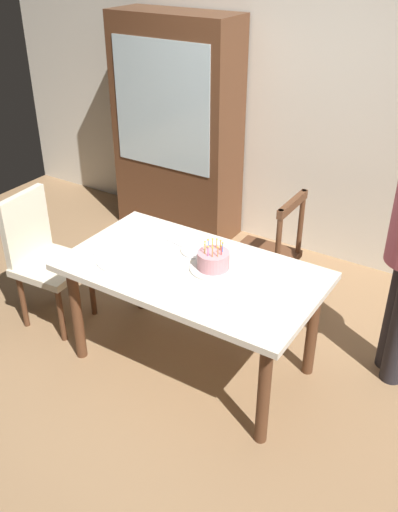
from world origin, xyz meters
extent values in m
plane|color=#93704C|center=(0.00, 0.00, 0.00)|extent=(6.40, 6.40, 0.00)
cube|color=silver|center=(0.00, 1.85, 1.30)|extent=(6.40, 0.10, 2.60)
cube|color=silver|center=(0.00, 0.00, 0.71)|extent=(1.53, 0.86, 0.04)
cylinder|color=#56331E|center=(-0.66, -0.33, 0.34)|extent=(0.07, 0.07, 0.69)
cylinder|color=#56331E|center=(0.66, -0.33, 0.34)|extent=(0.07, 0.07, 0.69)
cylinder|color=#56331E|center=(-0.66, 0.33, 0.34)|extent=(0.07, 0.07, 0.69)
cylinder|color=#56331E|center=(0.66, 0.33, 0.34)|extent=(0.07, 0.07, 0.69)
cylinder|color=silver|center=(0.11, 0.06, 0.73)|extent=(0.28, 0.28, 0.01)
cylinder|color=#D18C93|center=(0.11, 0.06, 0.79)|extent=(0.19, 0.19, 0.10)
cylinder|color=#E54C4C|center=(0.16, 0.06, 0.87)|extent=(0.01, 0.01, 0.05)
sphere|color=#FFC64C|center=(0.16, 0.06, 0.90)|extent=(0.01, 0.01, 0.01)
cylinder|color=#4C7FE5|center=(0.15, 0.09, 0.87)|extent=(0.01, 0.01, 0.05)
sphere|color=#FFC64C|center=(0.15, 0.09, 0.90)|extent=(0.01, 0.01, 0.01)
cylinder|color=#F2994C|center=(0.13, 0.11, 0.87)|extent=(0.01, 0.01, 0.05)
sphere|color=#FFC64C|center=(0.13, 0.11, 0.90)|extent=(0.01, 0.01, 0.01)
cylinder|color=#F2994C|center=(0.10, 0.11, 0.87)|extent=(0.01, 0.01, 0.05)
sphere|color=#FFC64C|center=(0.10, 0.11, 0.90)|extent=(0.01, 0.01, 0.01)
cylinder|color=yellow|center=(0.08, 0.10, 0.87)|extent=(0.01, 0.01, 0.05)
sphere|color=#FFC64C|center=(0.08, 0.10, 0.90)|extent=(0.01, 0.01, 0.01)
cylinder|color=#4C7FE5|center=(0.06, 0.08, 0.87)|extent=(0.01, 0.01, 0.05)
sphere|color=#FFC64C|center=(0.06, 0.08, 0.90)|extent=(0.01, 0.01, 0.01)
cylinder|color=#F2994C|center=(0.06, 0.05, 0.87)|extent=(0.01, 0.01, 0.05)
sphere|color=#FFC64C|center=(0.06, 0.05, 0.90)|extent=(0.01, 0.01, 0.01)
cylinder|color=yellow|center=(0.08, 0.02, 0.87)|extent=(0.01, 0.01, 0.05)
sphere|color=#FFC64C|center=(0.08, 0.02, 0.90)|extent=(0.01, 0.01, 0.01)
cylinder|color=#D872CC|center=(0.11, 0.01, 0.87)|extent=(0.01, 0.01, 0.05)
sphere|color=#FFC64C|center=(0.11, 0.01, 0.90)|extent=(0.01, 0.01, 0.01)
cylinder|color=#F2994C|center=(0.13, 0.01, 0.87)|extent=(0.01, 0.01, 0.05)
sphere|color=#FFC64C|center=(0.13, 0.01, 0.90)|extent=(0.01, 0.01, 0.01)
cylinder|color=#F2994C|center=(0.16, 0.03, 0.87)|extent=(0.01, 0.01, 0.05)
sphere|color=#FFC64C|center=(0.16, 0.03, 0.90)|extent=(0.01, 0.01, 0.01)
cylinder|color=white|center=(-0.42, -0.19, 0.73)|extent=(0.22, 0.22, 0.01)
cylinder|color=white|center=(-0.08, 0.19, 0.73)|extent=(0.22, 0.22, 0.01)
cube|color=silver|center=(-0.58, -0.18, 0.73)|extent=(0.18, 0.03, 0.01)
cube|color=silver|center=(-0.24, 0.19, 0.73)|extent=(0.18, 0.05, 0.01)
cube|color=silver|center=(0.30, -0.19, 0.73)|extent=(0.18, 0.02, 0.01)
cube|color=#56331E|center=(0.09, 0.75, 0.45)|extent=(0.44, 0.44, 0.05)
cylinder|color=#56331E|center=(-0.08, 0.92, 0.21)|extent=(0.04, 0.04, 0.42)
cylinder|color=#56331E|center=(-0.08, 0.58, 0.21)|extent=(0.04, 0.04, 0.42)
cylinder|color=#56331E|center=(0.26, 0.92, 0.21)|extent=(0.04, 0.04, 0.42)
cylinder|color=#56331E|center=(0.26, 0.58, 0.21)|extent=(0.04, 0.04, 0.42)
cylinder|color=#56331E|center=(0.29, 0.93, 0.70)|extent=(0.04, 0.04, 0.50)
cylinder|color=#56331E|center=(0.29, 0.57, 0.70)|extent=(0.04, 0.04, 0.50)
cube|color=#56331E|center=(0.29, 0.75, 0.92)|extent=(0.04, 0.40, 0.06)
cube|color=beige|center=(-1.06, -0.11, 0.45)|extent=(0.47, 0.47, 0.05)
cylinder|color=#56331E|center=(-0.88, -0.27, 0.21)|extent=(0.04, 0.04, 0.42)
cylinder|color=#56331E|center=(-0.91, 0.07, 0.21)|extent=(0.04, 0.04, 0.42)
cylinder|color=#56331E|center=(-1.22, -0.30, 0.21)|extent=(0.04, 0.04, 0.42)
cylinder|color=#56331E|center=(-1.25, 0.04, 0.21)|extent=(0.04, 0.04, 0.42)
cube|color=beige|center=(-1.26, -0.13, 0.70)|extent=(0.08, 0.40, 0.50)
cylinder|color=#262328|center=(1.07, 0.67, 0.41)|extent=(0.14, 0.14, 0.82)
cube|color=#56331E|center=(-1.17, 1.56, 0.95)|extent=(1.10, 0.44, 1.90)
cube|color=silver|center=(-1.17, 1.34, 1.20)|extent=(0.94, 0.01, 1.04)
camera|label=1|loc=(1.54, -2.34, 2.46)|focal=39.31mm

